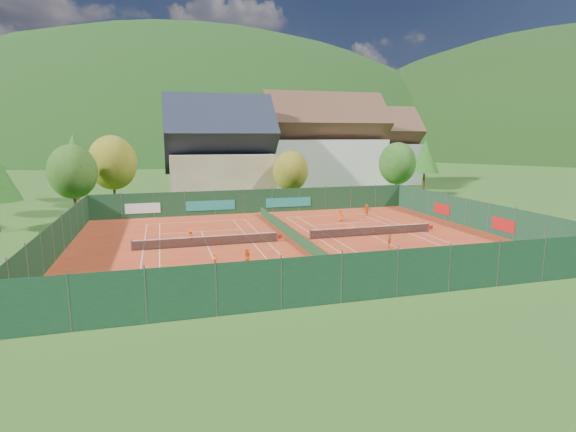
% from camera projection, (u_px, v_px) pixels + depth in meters
% --- Properties ---
extents(ground, '(600.00, 600.00, 0.00)m').
position_uv_depth(ground, '(294.00, 241.00, 42.06)').
color(ground, '#295219').
rests_on(ground, ground).
extents(clay_pad, '(40.00, 32.00, 0.01)m').
position_uv_depth(clay_pad, '(294.00, 241.00, 42.05)').
color(clay_pad, '#AF3519').
rests_on(clay_pad, ground).
extents(court_markings_left, '(11.03, 23.83, 0.00)m').
position_uv_depth(court_markings_left, '(208.00, 246.00, 39.92)').
color(court_markings_left, white).
rests_on(court_markings_left, ground).
extents(court_markings_right, '(11.03, 23.83, 0.00)m').
position_uv_depth(court_markings_right, '(372.00, 235.00, 44.19)').
color(court_markings_right, white).
rests_on(court_markings_right, ground).
extents(tennis_net_left, '(13.30, 0.10, 1.02)m').
position_uv_depth(tennis_net_left, '(209.00, 241.00, 39.87)').
color(tennis_net_left, '#59595B').
rests_on(tennis_net_left, ground).
extents(tennis_net_right, '(13.30, 0.10, 1.02)m').
position_uv_depth(tennis_net_right, '(373.00, 230.00, 44.14)').
color(tennis_net_right, '#59595B').
rests_on(tennis_net_right, ground).
extents(court_divider, '(0.03, 28.80, 1.00)m').
position_uv_depth(court_divider, '(294.00, 235.00, 41.97)').
color(court_divider, '#163C1D').
rests_on(court_divider, ground).
extents(fence_north, '(40.00, 0.10, 3.00)m').
position_uv_depth(fence_north, '(255.00, 201.00, 56.82)').
color(fence_north, '#14391F').
rests_on(fence_north, ground).
extents(fence_south, '(40.00, 0.04, 3.00)m').
position_uv_depth(fence_south, '(370.00, 276.00, 26.63)').
color(fence_south, '#13351F').
rests_on(fence_south, ground).
extents(fence_west, '(0.04, 32.00, 3.00)m').
position_uv_depth(fence_west, '(58.00, 238.00, 36.45)').
color(fence_west, '#12341A').
rests_on(fence_west, ground).
extents(fence_east, '(0.09, 32.00, 3.00)m').
position_uv_depth(fence_east, '(476.00, 215.00, 47.17)').
color(fence_east, '#143822').
rests_on(fence_east, ground).
extents(chalet, '(16.20, 12.00, 16.00)m').
position_uv_depth(chalet, '(219.00, 156.00, 68.50)').
color(chalet, beige).
rests_on(chalet, ground).
extents(hotel_block_a, '(21.60, 11.00, 17.25)m').
position_uv_depth(hotel_block_a, '(323.00, 149.00, 79.12)').
color(hotel_block_a, silver).
rests_on(hotel_block_a, ground).
extents(hotel_block_b, '(17.28, 10.00, 15.50)m').
position_uv_depth(hotel_block_b, '(375.00, 151.00, 90.56)').
color(hotel_block_b, silver).
rests_on(hotel_block_b, ground).
extents(tree_west_front, '(5.72, 5.72, 8.69)m').
position_uv_depth(tree_west_front, '(73.00, 172.00, 54.18)').
color(tree_west_front, '#412617').
rests_on(tree_west_front, ground).
extents(tree_west_mid, '(6.44, 6.44, 9.78)m').
position_uv_depth(tree_west_mid, '(112.00, 163.00, 60.81)').
color(tree_west_mid, '#483319').
rests_on(tree_west_mid, ground).
extents(tree_west_back, '(5.60, 5.60, 10.00)m').
position_uv_depth(tree_west_back, '(74.00, 156.00, 66.67)').
color(tree_west_back, '#4E341B').
rests_on(tree_west_back, ground).
extents(tree_center, '(5.01, 5.01, 7.60)m').
position_uv_depth(tree_center, '(291.00, 171.00, 63.66)').
color(tree_center, '#442D18').
rests_on(tree_center, ground).
extents(tree_east_front, '(5.72, 5.72, 8.69)m').
position_uv_depth(tree_east_front, '(397.00, 163.00, 70.24)').
color(tree_east_front, '#492E1A').
rests_on(tree_east_front, ground).
extents(tree_east_mid, '(5.04, 5.04, 9.00)m').
position_uv_depth(tree_east_mid, '(425.00, 156.00, 80.36)').
color(tree_east_mid, '#4B321A').
rests_on(tree_east_mid, ground).
extents(tree_east_back, '(7.15, 7.15, 10.86)m').
position_uv_depth(tree_east_back, '(365.00, 151.00, 85.69)').
color(tree_east_back, '#442E18').
rests_on(tree_east_back, ground).
extents(mountain_backdrop, '(820.00, 530.00, 242.00)m').
position_uv_depth(mountain_backdrop, '(231.00, 216.00, 277.88)').
color(mountain_backdrop, black).
rests_on(mountain_backdrop, ground).
extents(ball_hopper, '(0.34, 0.34, 0.80)m').
position_uv_depth(ball_hopper, '(503.00, 258.00, 34.09)').
color(ball_hopper, slate).
rests_on(ball_hopper, ground).
extents(loose_ball_0, '(0.07, 0.07, 0.07)m').
position_uv_depth(loose_ball_0, '(234.00, 265.00, 33.94)').
color(loose_ball_0, '#CCD833').
rests_on(loose_ball_0, ground).
extents(loose_ball_1, '(0.07, 0.07, 0.07)m').
position_uv_depth(loose_ball_1, '(383.00, 267.00, 33.47)').
color(loose_ball_1, '#CCD833').
rests_on(loose_ball_1, ground).
extents(loose_ball_2, '(0.07, 0.07, 0.07)m').
position_uv_depth(loose_ball_2, '(287.00, 234.00, 44.88)').
color(loose_ball_2, '#CCD833').
rests_on(loose_ball_2, ground).
extents(player_left_near, '(0.62, 0.55, 1.43)m').
position_uv_depth(player_left_near, '(216.00, 263.00, 32.17)').
color(player_left_near, '#EE5A15').
rests_on(player_left_near, ground).
extents(player_left_mid, '(0.81, 0.78, 1.31)m').
position_uv_depth(player_left_mid, '(247.00, 257.00, 33.82)').
color(player_left_mid, orange).
rests_on(player_left_mid, ground).
extents(player_left_far, '(0.95, 0.63, 1.38)m').
position_uv_depth(player_left_far, '(191.00, 237.00, 40.41)').
color(player_left_far, '#F55815').
rests_on(player_left_far, ground).
extents(player_right_near, '(0.66, 0.80, 1.27)m').
position_uv_depth(player_right_near, '(389.00, 241.00, 39.09)').
color(player_right_near, '#D25212').
rests_on(player_right_near, ground).
extents(player_right_far_a, '(0.82, 0.66, 1.45)m').
position_uv_depth(player_right_far_a, '(341.00, 215.00, 51.30)').
color(player_right_far_a, '#E45914').
rests_on(player_right_far_a, ground).
extents(player_right_far_b, '(1.38, 0.53, 1.46)m').
position_uv_depth(player_right_far_b, '(367.00, 210.00, 54.88)').
color(player_right_far_b, orange).
rests_on(player_right_far_b, ground).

